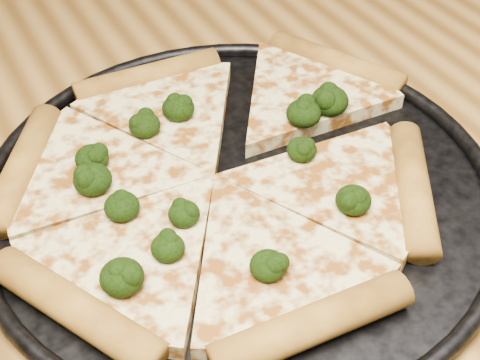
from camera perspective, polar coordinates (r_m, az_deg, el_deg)
name	(u,v)px	position (r m, az deg, el deg)	size (l,w,h in m)	color
dining_table	(180,313)	(0.59, -5.05, -10.94)	(1.20, 0.90, 0.75)	olive
pizza_pan	(240,187)	(0.54, 0.00, -0.63)	(0.41, 0.41, 0.02)	black
pizza	(220,172)	(0.54, -1.68, 0.67)	(0.40, 0.34, 0.03)	beige
broccoli_florets	(212,167)	(0.53, -2.34, 1.08)	(0.26, 0.22, 0.02)	black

